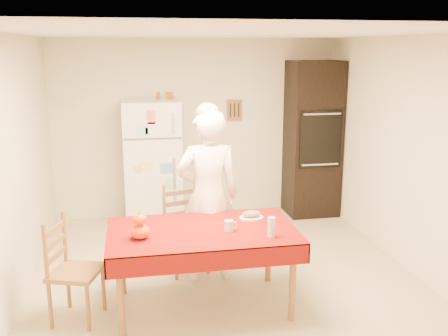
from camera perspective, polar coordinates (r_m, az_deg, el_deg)
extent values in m
plane|color=tan|center=(5.37, 0.20, -12.56)|extent=(4.50, 4.50, 0.00)
cube|color=beige|center=(7.13, -3.19, 4.53)|extent=(4.00, 0.02, 2.50)
cube|color=beige|center=(2.87, 8.79, -9.39)|extent=(4.00, 0.02, 2.50)
cube|color=beige|center=(4.99, -22.98, -0.44)|extent=(0.02, 4.50, 2.50)
cube|color=beige|center=(5.67, 20.49, 1.35)|extent=(0.02, 4.50, 2.50)
cube|color=white|center=(4.83, 0.23, 15.17)|extent=(4.00, 4.50, 0.02)
cube|color=brown|center=(7.18, 1.18, 6.62)|extent=(0.22, 0.02, 0.30)
cube|color=white|center=(6.79, -8.18, 0.52)|extent=(0.75, 0.70, 1.70)
cube|color=silver|center=(6.34, -5.83, 5.18)|extent=(0.03, 0.03, 0.25)
cube|color=silver|center=(6.49, -5.67, -1.39)|extent=(0.03, 0.03, 0.60)
cube|color=black|center=(7.25, 10.07, 3.28)|extent=(0.70, 0.60, 2.20)
cube|color=black|center=(6.95, 10.98, 3.24)|extent=(0.59, 0.02, 0.80)
cylinder|color=brown|center=(4.33, -11.74, -14.37)|extent=(0.06, 0.06, 0.71)
cylinder|color=brown|center=(5.03, -11.61, -10.25)|extent=(0.06, 0.06, 0.71)
cylinder|color=brown|center=(4.53, 7.83, -12.90)|extent=(0.06, 0.06, 0.71)
cylinder|color=brown|center=(5.21, 5.11, -9.20)|extent=(0.06, 0.06, 0.71)
cube|color=brown|center=(4.57, -2.50, -7.41)|extent=(1.60, 0.90, 0.04)
cube|color=#500504|center=(4.56, -2.51, -7.10)|extent=(1.70, 1.00, 0.01)
cylinder|color=brown|center=(5.29, -5.47, -10.49)|extent=(0.04, 0.04, 0.43)
cylinder|color=brown|center=(5.58, -6.70, -9.19)|extent=(0.04, 0.04, 0.43)
cylinder|color=brown|center=(5.41, -1.84, -9.86)|extent=(0.04, 0.04, 0.43)
cylinder|color=brown|center=(5.70, -3.25, -8.62)|extent=(0.04, 0.04, 0.43)
cube|color=brown|center=(5.40, -4.36, -7.23)|extent=(0.51, 0.50, 0.04)
cube|color=brown|center=(5.47, -5.06, -4.20)|extent=(0.36, 0.12, 0.50)
cylinder|color=brown|center=(4.54, -15.28, -15.20)|extent=(0.04, 0.04, 0.43)
cylinder|color=brown|center=(4.68, -19.25, -14.62)|extent=(0.04, 0.04, 0.43)
cylinder|color=brown|center=(4.83, -13.60, -13.24)|extent=(0.04, 0.04, 0.43)
cylinder|color=brown|center=(4.96, -17.36, -12.77)|extent=(0.04, 0.04, 0.43)
cube|color=brown|center=(4.65, -16.57, -11.35)|extent=(0.51, 0.52, 0.04)
cube|color=brown|center=(4.62, -18.72, -8.29)|extent=(0.14, 0.35, 0.50)
imported|color=white|center=(5.09, -1.83, -3.22)|extent=(0.66, 0.44, 1.79)
cylinder|color=silver|center=(4.50, 0.55, -6.62)|extent=(0.08, 0.08, 0.10)
ellipsoid|color=#D05004|center=(4.39, -9.58, -7.16)|extent=(0.17, 0.17, 0.13)
ellipsoid|color=#DE5805|center=(4.35, -9.63, -5.80)|extent=(0.12, 0.12, 0.09)
cylinder|color=silver|center=(4.38, 5.43, -6.71)|extent=(0.07, 0.07, 0.18)
cylinder|color=silver|center=(4.83, 3.13, -5.71)|extent=(0.24, 0.24, 0.02)
ellipsoid|color=tan|center=(4.82, 3.14, -5.25)|extent=(0.18, 0.10, 0.06)
cylinder|color=brown|center=(6.71, -7.53, 8.17)|extent=(0.05, 0.05, 0.10)
cylinder|color=brown|center=(6.71, -6.50, 8.21)|extent=(0.05, 0.05, 0.10)
cylinder|color=brown|center=(6.72, -5.99, 8.22)|extent=(0.05, 0.05, 0.10)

